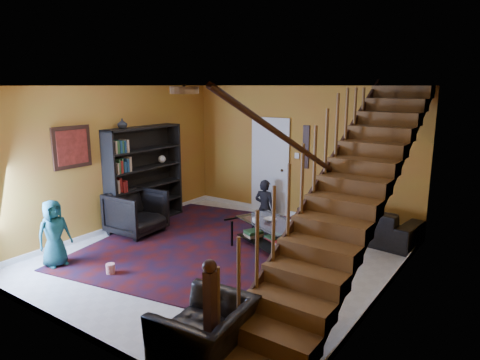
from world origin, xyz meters
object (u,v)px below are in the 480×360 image
at_px(bookshelf, 145,177).
at_px(armchair_right, 205,332).
at_px(coffee_table, 271,233).
at_px(sofa, 358,220).
at_px(armchair_left, 136,213).

relative_size(bookshelf, armchair_right, 2.06).
bearing_deg(coffee_table, armchair_right, -71.48).
relative_size(sofa, armchair_right, 2.27).
distance_m(bookshelf, armchair_right, 4.88).
relative_size(sofa, armchair_left, 2.37).
relative_size(bookshelf, armchair_left, 2.15).
height_order(armchair_left, coffee_table, armchair_left).
bearing_deg(sofa, armchair_left, 39.27).
xyz_separation_m(bookshelf, armchair_left, (0.35, -0.59, -0.54)).
xyz_separation_m(armchair_left, armchair_right, (3.55, -2.26, -0.11)).
bearing_deg(armchair_right, bookshelf, -132.00).
height_order(bookshelf, coffee_table, bookshelf).
bearing_deg(bookshelf, coffee_table, 4.74).
xyz_separation_m(bookshelf, coffee_table, (2.87, 0.24, -0.68)).
distance_m(bookshelf, armchair_left, 0.87).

